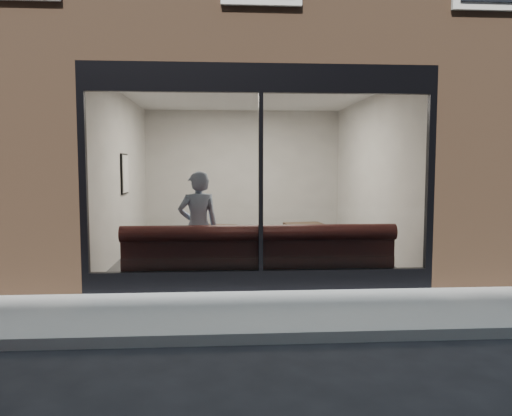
{
  "coord_description": "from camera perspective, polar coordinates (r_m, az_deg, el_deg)",
  "views": [
    {
      "loc": [
        -0.55,
        -4.95,
        1.81
      ],
      "look_at": [
        -0.04,
        2.4,
        1.16
      ],
      "focal_mm": 35.0,
      "sensor_mm": 36.0,
      "label": 1
    }
  ],
  "objects": [
    {
      "name": "host_building_pier_left",
      "position": [
        13.35,
        -17.84,
        3.86
      ],
      "size": [
        2.5,
        12.0,
        3.2
      ],
      "primitive_type": "cube",
      "color": "brown",
      "rests_on": "ground"
    },
    {
      "name": "cafe_wall_back",
      "position": [
        12.96,
        -1.5,
        4.07
      ],
      "size": [
        5.0,
        0.0,
        5.0
      ],
      "primitive_type": "plane",
      "rotation": [
        1.57,
        0.0,
        0.0
      ],
      "color": "beige",
      "rests_on": "ground"
    },
    {
      "name": "cafe_chair_left",
      "position": [
        9.49,
        -7.24,
        -4.56
      ],
      "size": [
        0.37,
        0.37,
        0.03
      ],
      "primitive_type": "cube",
      "rotation": [
        0.0,
        0.0,
        3.16
      ],
      "color": "black",
      "rests_on": "cafe_floor"
    },
    {
      "name": "cafe_ceiling",
      "position": [
        10.06,
        -0.78,
        12.88
      ],
      "size": [
        6.0,
        6.0,
        0.0
      ],
      "primitive_type": "plane",
      "rotation": [
        3.14,
        0.0,
        0.0
      ],
      "color": "white",
      "rests_on": "host_building_upper"
    },
    {
      "name": "storefront_header",
      "position": [
        7.12,
        0.56,
        14.62
      ],
      "size": [
        5.0,
        0.1,
        0.4
      ],
      "primitive_type": "cube",
      "color": "black",
      "rests_on": "host_building_upper"
    },
    {
      "name": "cafe_floor",
      "position": [
        10.13,
        -0.76,
        -5.18
      ],
      "size": [
        6.0,
        6.0,
        0.0
      ],
      "primitive_type": "plane",
      "color": "#2D2D30",
      "rests_on": "ground"
    },
    {
      "name": "cafe_wall_right",
      "position": [
        10.41,
        13.08,
        3.72
      ],
      "size": [
        0.0,
        6.0,
        6.0
      ],
      "primitive_type": "plane",
      "rotation": [
        1.57,
        0.0,
        -1.57
      ],
      "color": "beige",
      "rests_on": "ground"
    },
    {
      "name": "storefront_glass",
      "position": [
        7.0,
        0.57,
        2.87
      ],
      "size": [
        4.8,
        0.0,
        4.8
      ],
      "primitive_type": "plane",
      "rotation": [
        1.57,
        0.0,
        0.0
      ],
      "color": "white",
      "rests_on": "storefront_kick"
    },
    {
      "name": "host_building_pier_right",
      "position": [
        13.65,
        14.47,
        3.96
      ],
      "size": [
        2.5,
        12.0,
        3.2
      ],
      "primitive_type": "cube",
      "color": "brown",
      "rests_on": "ground"
    },
    {
      "name": "banquette",
      "position": [
        7.59,
        0.3,
        -7.05
      ],
      "size": [
        4.0,
        0.55,
        0.45
      ],
      "primitive_type": "cube",
      "color": "#3B1615",
      "rests_on": "cafe_floor"
    },
    {
      "name": "ground",
      "position": [
        5.3,
        2.32,
        -14.96
      ],
      "size": [
        120.0,
        120.0,
        0.0
      ],
      "primitive_type": "plane",
      "color": "black",
      "rests_on": "ground"
    },
    {
      "name": "storefront_kick",
      "position": [
        7.22,
        0.54,
        -8.29
      ],
      "size": [
        5.0,
        0.1,
        0.3
      ],
      "primitive_type": "cube",
      "color": "black",
      "rests_on": "ground"
    },
    {
      "name": "person",
      "position": [
        7.74,
        -6.63,
        -2.14
      ],
      "size": [
        0.7,
        0.53,
        1.71
      ],
      "primitive_type": "imported",
      "rotation": [
        0.0,
        0.0,
        3.36
      ],
      "color": "#8A9EBC",
      "rests_on": "cafe_floor"
    },
    {
      "name": "wall_poster",
      "position": [
        10.19,
        -14.71,
        3.8
      ],
      "size": [
        0.02,
        0.55,
        0.74
      ],
      "primitive_type": "cube",
      "color": "white",
      "rests_on": "cafe_wall_left"
    },
    {
      "name": "cafe_wall_left",
      "position": [
        10.14,
        -14.99,
        3.65
      ],
      "size": [
        0.0,
        6.0,
        6.0
      ],
      "primitive_type": "plane",
      "rotation": [
        1.57,
        0.0,
        1.57
      ],
      "color": "beige",
      "rests_on": "ground"
    },
    {
      "name": "cafe_table_left",
      "position": [
        8.53,
        -4.83,
        -2.22
      ],
      "size": [
        0.8,
        0.8,
        0.04
      ],
      "primitive_type": "cube",
      "rotation": [
        0.0,
        0.0,
        -0.26
      ],
      "color": "black",
      "rests_on": "cafe_floor"
    },
    {
      "name": "kerb_near",
      "position": [
        5.24,
        2.38,
        -14.53
      ],
      "size": [
        40.0,
        0.1,
        0.12
      ],
      "primitive_type": "cube",
      "color": "gray",
      "rests_on": "ground"
    },
    {
      "name": "host_building_backfill",
      "position": [
        15.96,
        -1.96,
        4.25
      ],
      "size": [
        5.0,
        6.0,
        3.2
      ],
      "primitive_type": "cube",
      "color": "brown",
      "rests_on": "ground"
    },
    {
      "name": "storefront_mullion",
      "position": [
        7.03,
        0.55,
        2.88
      ],
      "size": [
        0.06,
        0.1,
        2.5
      ],
      "primitive_type": "cube",
      "color": "black",
      "rests_on": "storefront_kick"
    },
    {
      "name": "cafe_table_right",
      "position": [
        8.87,
        5.69,
        -1.95
      ],
      "size": [
        0.74,
        0.74,
        0.04
      ],
      "primitive_type": "cube",
      "rotation": [
        0.0,
        0.0,
        0.14
      ],
      "color": "black",
      "rests_on": "cafe_floor"
    },
    {
      "name": "sidewalk_near",
      "position": [
        6.24,
        1.3,
        -11.79
      ],
      "size": [
        40.0,
        2.0,
        0.01
      ],
      "primitive_type": "cube",
      "color": "gray",
      "rests_on": "ground"
    }
  ]
}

